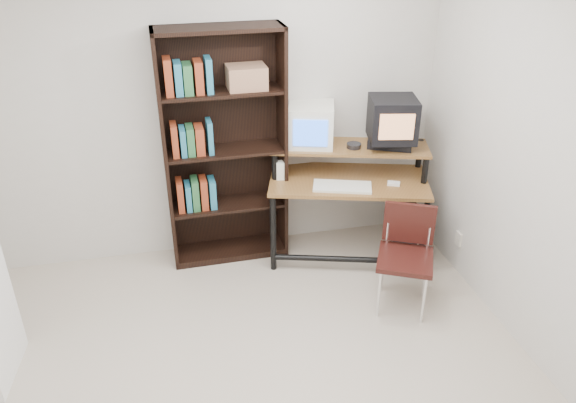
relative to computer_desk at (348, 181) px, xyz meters
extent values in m
cube|color=beige|center=(-1.16, 0.38, 0.60)|extent=(4.00, 0.01, 2.60)
cube|color=brown|center=(-0.01, -0.02, 0.02)|extent=(1.45, 1.00, 0.03)
cube|color=brown|center=(0.03, 0.10, 0.27)|extent=(1.37, 0.75, 0.02)
cylinder|color=black|center=(-0.68, -0.13, -0.34)|extent=(0.05, 0.05, 0.72)
cylinder|color=black|center=(0.50, -0.47, -0.34)|extent=(0.05, 0.05, 0.72)
cylinder|color=black|center=(-0.52, 0.43, -0.21)|extent=(0.05, 0.05, 0.98)
cylinder|color=black|center=(0.67, 0.08, -0.21)|extent=(0.05, 0.05, 0.98)
cylinder|color=black|center=(-0.09, -0.30, -0.58)|extent=(1.20, 0.39, 0.05)
cube|color=silver|center=(-0.28, 0.23, 0.45)|extent=(0.46, 0.46, 0.35)
cube|color=blue|center=(-0.33, 0.04, 0.45)|extent=(0.27, 0.09, 0.22)
cube|color=black|center=(0.36, 0.03, 0.31)|extent=(0.44, 0.39, 0.08)
cube|color=black|center=(0.35, 0.01, 0.52)|extent=(0.44, 0.43, 0.35)
cube|color=tan|center=(0.31, -0.17, 0.52)|extent=(0.27, 0.07, 0.21)
cylinder|color=#26262B|center=(0.05, 0.05, 0.30)|extent=(0.16, 0.16, 0.05)
cube|color=silver|center=(-0.11, -0.17, 0.04)|extent=(0.51, 0.35, 0.03)
cube|color=black|center=(0.33, -0.21, 0.02)|extent=(0.26, 0.23, 0.01)
cube|color=white|center=(0.32, -0.21, 0.04)|extent=(0.12, 0.10, 0.03)
cube|color=silver|center=(-0.56, 0.11, 0.11)|extent=(0.09, 0.09, 0.17)
cube|color=black|center=(0.48, -0.17, -0.49)|extent=(0.35, 0.49, 0.42)
cube|color=black|center=(0.18, -0.84, -0.27)|extent=(0.54, 0.54, 0.04)
cube|color=black|center=(0.26, -0.68, -0.06)|extent=(0.36, 0.20, 0.33)
cylinder|color=silver|center=(-0.04, -0.91, -0.49)|extent=(0.02, 0.02, 0.41)
cylinder|color=silver|center=(0.26, -1.06, -0.49)|extent=(0.02, 0.02, 0.41)
cylinder|color=silver|center=(0.11, -0.62, -0.49)|extent=(0.02, 0.02, 0.41)
cylinder|color=silver|center=(0.40, -0.77, -0.49)|extent=(0.02, 0.02, 0.41)
cube|color=black|center=(-1.49, 0.20, 0.29)|extent=(0.04, 0.33, 1.98)
cube|color=black|center=(-0.53, 0.22, 0.29)|extent=(0.04, 0.33, 1.98)
cube|color=black|center=(-1.01, 0.36, 0.29)|extent=(0.99, 0.04, 1.98)
cube|color=black|center=(-1.01, 0.21, 1.27)|extent=(1.00, 0.35, 0.03)
cube|color=black|center=(-1.01, 0.21, -0.67)|extent=(1.00, 0.35, 0.06)
cube|color=black|center=(-1.01, 0.21, -0.20)|extent=(0.94, 0.33, 0.02)
cube|color=black|center=(-1.01, 0.21, 0.29)|extent=(0.94, 0.33, 0.02)
cube|color=black|center=(-1.01, 0.21, 0.79)|extent=(0.94, 0.33, 0.02)
cube|color=#93664B|center=(-0.81, 0.21, 0.89)|extent=(0.30, 0.25, 0.18)
cube|color=beige|center=(0.83, -0.47, -0.40)|extent=(0.02, 0.08, 0.12)
camera|label=1|loc=(-1.45, -4.04, 2.08)|focal=35.00mm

